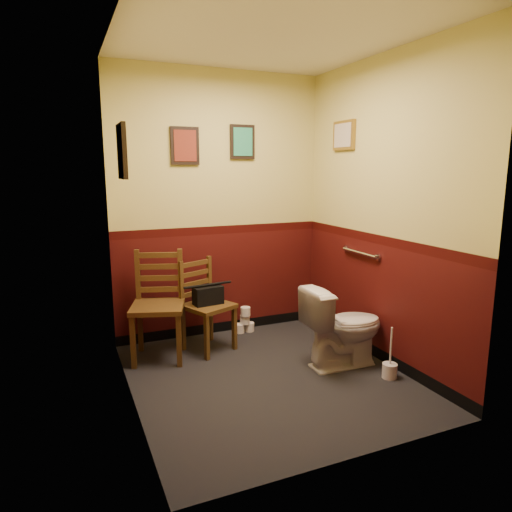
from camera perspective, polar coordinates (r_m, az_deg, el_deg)
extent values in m
cube|color=black|center=(3.98, 1.47, -14.92)|extent=(2.20, 2.40, 0.00)
cube|color=silver|center=(3.72, 1.70, 25.96)|extent=(2.20, 2.40, 0.00)
cube|color=#3D0C0B|center=(4.72, -4.60, 6.18)|extent=(2.20, 0.00, 2.70)
cube|color=#3D0C0B|center=(2.58, 12.87, 2.06)|extent=(2.20, 0.00, 2.70)
cube|color=#3D0C0B|center=(3.30, -16.06, 3.79)|extent=(0.00, 2.40, 2.70)
cube|color=#3D0C0B|center=(4.19, 15.42, 5.24)|extent=(0.00, 2.40, 2.70)
cylinder|color=silver|center=(4.42, 12.79, 0.39)|extent=(0.03, 0.50, 0.03)
cylinder|color=silver|center=(4.23, 14.99, -0.15)|extent=(0.02, 0.06, 0.06)
cylinder|color=silver|center=(4.63, 11.18, 0.93)|extent=(0.02, 0.06, 0.06)
cube|color=black|center=(4.59, -8.89, 13.46)|extent=(0.28, 0.03, 0.36)
cube|color=maroon|center=(4.57, -8.84, 13.47)|extent=(0.22, 0.01, 0.30)
cube|color=black|center=(4.78, -1.72, 14.07)|extent=(0.26, 0.03, 0.34)
cube|color=#2C8E68|center=(4.76, -1.64, 14.08)|extent=(0.20, 0.01, 0.28)
cube|color=black|center=(3.38, -16.43, 12.43)|extent=(0.03, 0.30, 0.38)
cube|color=#B7AA90|center=(3.39, -16.14, 12.44)|extent=(0.01, 0.24, 0.31)
cube|color=olive|center=(4.66, 10.94, 14.59)|extent=(0.03, 0.34, 0.28)
cube|color=#B7AA90|center=(4.65, 10.76, 14.60)|extent=(0.01, 0.28, 0.22)
imported|color=white|center=(4.15, 10.87, -8.68)|extent=(0.74, 0.42, 0.71)
cylinder|color=silver|center=(4.11, 16.36, -13.60)|extent=(0.12, 0.12, 0.12)
cylinder|color=silver|center=(4.03, 16.52, -10.90)|extent=(0.02, 0.02, 0.35)
cube|color=#533919|center=(4.26, -12.19, -6.24)|extent=(0.58, 0.58, 0.04)
cube|color=#533919|center=(4.19, -15.12, -10.28)|extent=(0.06, 0.06, 0.50)
cube|color=#533919|center=(4.56, -14.28, -8.50)|extent=(0.06, 0.06, 0.50)
cube|color=#533919|center=(4.14, -9.61, -10.32)|extent=(0.06, 0.06, 0.50)
cube|color=#533919|center=(4.51, -9.23, -8.50)|extent=(0.06, 0.06, 0.50)
cube|color=#533919|center=(4.42, -14.56, -2.39)|extent=(0.05, 0.05, 0.50)
cube|color=#533919|center=(4.38, -9.42, -2.33)|extent=(0.05, 0.05, 0.50)
cube|color=#533919|center=(4.43, -11.94, -4.10)|extent=(0.37, 0.14, 0.05)
cube|color=#533919|center=(4.40, -11.99, -2.71)|extent=(0.37, 0.14, 0.05)
cube|color=#533919|center=(4.38, -12.05, -1.31)|extent=(0.37, 0.14, 0.05)
cube|color=#533919|center=(4.36, -12.11, 0.11)|extent=(0.37, 0.14, 0.05)
cube|color=#533919|center=(4.41, -5.99, -6.24)|extent=(0.54, 0.54, 0.04)
cube|color=#533919|center=(4.25, -6.18, -10.06)|extent=(0.05, 0.05, 0.44)
cube|color=#533919|center=(4.51, -9.12, -8.89)|extent=(0.05, 0.05, 0.44)
cube|color=#533919|center=(4.47, -2.72, -8.93)|extent=(0.05, 0.05, 0.44)
cube|color=#533919|center=(4.72, -5.72, -7.90)|extent=(0.05, 0.05, 0.44)
cube|color=#533919|center=(4.38, -9.33, -3.46)|extent=(0.05, 0.05, 0.44)
cube|color=#533919|center=(4.60, -5.86, -2.70)|extent=(0.05, 0.05, 0.44)
cube|color=#533919|center=(4.52, -7.52, -4.58)|extent=(0.31, 0.15, 0.04)
cube|color=#533919|center=(4.49, -7.55, -3.38)|extent=(0.31, 0.15, 0.04)
cube|color=#533919|center=(4.47, -7.58, -2.16)|extent=(0.31, 0.15, 0.04)
cube|color=#533919|center=(4.45, -7.61, -0.94)|extent=(0.31, 0.15, 0.04)
cube|color=black|center=(4.38, -6.02, -4.92)|extent=(0.29, 0.17, 0.17)
cylinder|color=black|center=(4.36, -6.04, -3.61)|extent=(0.24, 0.05, 0.02)
cylinder|color=silver|center=(4.96, -2.06, -9.02)|extent=(0.10, 0.10, 0.09)
cylinder|color=silver|center=(5.00, -0.83, -8.85)|extent=(0.10, 0.10, 0.09)
cylinder|color=silver|center=(4.94, -1.41, -7.93)|extent=(0.10, 0.10, 0.09)
cylinder|color=silver|center=(4.89, -1.33, -6.94)|extent=(0.10, 0.10, 0.09)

